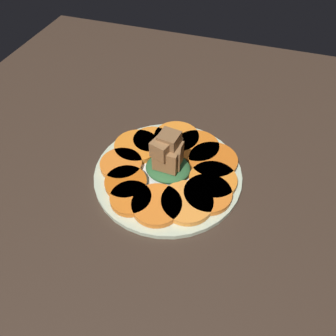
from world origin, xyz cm
name	(u,v)px	position (x,y,z in cm)	size (l,w,h in cm)	color
table_slab	(168,178)	(0.00, 0.00, 1.00)	(120.00, 120.00, 2.00)	#38281E
plate	(168,173)	(0.00, 0.00, 2.52)	(29.32, 29.32, 1.05)	beige
carrot_slice_0	(213,180)	(9.06, 0.22, 3.70)	(9.23, 9.23, 1.21)	orange
carrot_slice_1	(213,161)	(7.89, 5.15, 3.70)	(9.89, 9.89, 1.21)	orange
carrot_slice_2	(197,147)	(3.74, 7.92, 3.70)	(9.44, 9.44, 1.21)	orange
carrot_slice_3	(176,138)	(-1.16, 9.36, 3.70)	(9.73, 9.73, 1.21)	orange
carrot_slice_4	(152,141)	(-5.90, 6.77, 3.70)	(7.96, 7.96, 1.21)	orange
carrot_slice_5	(137,146)	(-8.27, 4.12, 3.70)	(9.50, 9.50, 1.21)	orange
carrot_slice_6	(121,164)	(-9.33, -1.66, 3.70)	(8.40, 8.40, 1.21)	orange
carrot_slice_7	(126,183)	(-6.54, -5.77, 3.70)	(8.04, 8.04, 1.21)	#D66114
carrot_slice_8	(131,198)	(-4.22, -8.91, 3.70)	(7.63, 7.63, 1.21)	orange
carrot_slice_9	(157,205)	(0.78, -8.81, 3.70)	(9.16, 9.16, 1.21)	orange
carrot_slice_10	(187,202)	(5.80, -6.53, 3.70)	(9.53, 9.53, 1.21)	orange
carrot_slice_11	(208,194)	(8.89, -3.51, 3.70)	(8.97, 8.97, 1.21)	orange
center_pile	(168,157)	(-0.04, 0.24, 6.96)	(8.88, 7.99, 9.28)	#2D6033
fork	(150,194)	(-1.37, -6.49, 3.30)	(17.32, 4.38, 0.40)	silver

